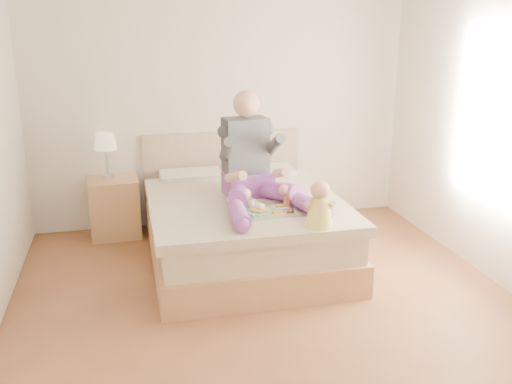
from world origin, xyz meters
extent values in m
cube|color=brown|center=(0.00, 0.00, 0.00)|extent=(4.00, 4.20, 0.01)
cube|color=silver|center=(0.00, 2.10, 1.35)|extent=(4.00, 0.02, 2.70)
cube|color=silver|center=(0.00, -2.10, 1.35)|extent=(4.00, 0.02, 2.70)
cube|color=white|center=(1.99, 0.20, 1.40)|extent=(0.02, 1.30, 1.60)
cube|color=beige|center=(1.98, 0.20, 1.40)|extent=(0.01, 1.18, 1.48)
cube|color=#A7794E|center=(0.00, 1.02, 0.14)|extent=(1.68, 2.13, 0.28)
cube|color=beige|center=(0.00, 1.02, 0.40)|extent=(1.60, 2.05, 0.24)
cube|color=beige|center=(0.00, 0.87, 0.57)|extent=(1.70, 1.80, 0.09)
cube|color=silver|center=(-0.38, 1.76, 0.59)|extent=(0.62, 0.40, 0.14)
cube|color=silver|center=(0.38, 1.76, 0.59)|extent=(0.62, 0.40, 0.14)
cube|color=gray|center=(0.00, 2.09, 0.50)|extent=(1.70, 0.08, 1.00)
cube|color=#A7794E|center=(-1.16, 1.88, 0.30)|extent=(0.51, 0.46, 0.61)
cylinder|color=#B8BBC0|center=(-1.21, 1.93, 0.63)|extent=(0.12, 0.12, 0.04)
cylinder|color=#B8BBC0|center=(-1.21, 1.93, 0.77)|extent=(0.02, 0.02, 0.26)
cone|color=#F3E7BE|center=(-1.21, 1.93, 0.99)|extent=(0.23, 0.23, 0.16)
cube|color=purple|center=(0.06, 1.05, 0.71)|extent=(0.45, 0.37, 0.20)
cube|color=#37383F|center=(0.05, 1.11, 1.05)|extent=(0.42, 0.28, 0.52)
sphere|color=#E6AC90|center=(0.05, 1.08, 1.44)|extent=(0.24, 0.24, 0.24)
cylinder|color=purple|center=(-0.09, 0.77, 0.70)|extent=(0.29, 0.59, 0.24)
cylinder|color=purple|center=(-0.17, 0.34, 0.68)|extent=(0.17, 0.51, 0.14)
sphere|color=purple|center=(-0.19, 0.10, 0.67)|extent=(0.12, 0.12, 0.12)
cylinder|color=#37383F|center=(-0.15, 0.93, 1.07)|extent=(0.10, 0.32, 0.27)
cylinder|color=#E6AC90|center=(-0.12, 0.73, 0.87)|extent=(0.15, 0.35, 0.18)
sphere|color=#E6AC90|center=(-0.07, 0.57, 0.76)|extent=(0.10, 0.10, 0.10)
cylinder|color=purple|center=(0.26, 0.80, 0.70)|extent=(0.39, 0.58, 0.24)
cylinder|color=purple|center=(0.43, 0.41, 0.68)|extent=(0.27, 0.52, 0.14)
sphere|color=purple|center=(0.50, 0.17, 0.67)|extent=(0.12, 0.12, 0.12)
cylinder|color=#37383F|center=(0.28, 0.98, 1.07)|extent=(0.16, 0.34, 0.27)
cylinder|color=#E6AC90|center=(0.30, 0.77, 0.87)|extent=(0.08, 0.34, 0.18)
sphere|color=#E6AC90|center=(0.28, 0.61, 0.76)|extent=(0.10, 0.10, 0.10)
cube|color=#B8BBC0|center=(0.13, 0.49, 0.62)|extent=(0.45, 0.36, 0.01)
cylinder|color=#41BBA8|center=(0.04, 0.50, 0.63)|extent=(0.25, 0.25, 0.01)
cylinder|color=gold|center=(0.04, 0.50, 0.64)|extent=(0.17, 0.17, 0.02)
cylinder|color=white|center=(-0.02, 0.61, 0.66)|extent=(0.07, 0.07, 0.08)
torus|color=white|center=(0.03, 0.61, 0.67)|extent=(0.02, 0.06, 0.06)
cylinder|color=#937048|center=(-0.02, 0.61, 0.70)|extent=(0.07, 0.07, 0.01)
cylinder|color=white|center=(0.23, 0.57, 0.63)|extent=(0.14, 0.14, 0.01)
cube|color=gold|center=(0.23, 0.57, 0.64)|extent=(0.08, 0.07, 0.02)
cylinder|color=white|center=(0.16, 0.40, 0.63)|extent=(0.14, 0.14, 0.01)
ellipsoid|color=red|center=(0.17, 0.39, 0.64)|extent=(0.04, 0.03, 0.01)
cylinder|color=white|center=(0.30, 0.56, 0.68)|extent=(0.06, 0.06, 0.11)
cylinder|color=orange|center=(0.30, 0.56, 0.67)|extent=(0.06, 0.06, 0.11)
cylinder|color=white|center=(0.28, 0.41, 0.64)|extent=(0.06, 0.06, 0.04)
cylinder|color=#431A09|center=(0.28, 0.41, 0.64)|extent=(0.06, 0.06, 0.03)
cone|color=#FFF550|center=(0.42, 0.10, 0.73)|extent=(0.22, 0.22, 0.24)
sphere|color=#E6AC90|center=(0.42, 0.10, 0.91)|extent=(0.15, 0.15, 0.15)
cylinder|color=#E6AC90|center=(0.40, 0.22, 0.65)|extent=(0.11, 0.18, 0.06)
sphere|color=#E6AC90|center=(0.42, 0.30, 0.65)|extent=(0.05, 0.05, 0.05)
cylinder|color=#E6AC90|center=(0.33, 0.13, 0.78)|extent=(0.09, 0.13, 0.10)
cylinder|color=#E6AC90|center=(0.48, 0.20, 0.65)|extent=(0.07, 0.17, 0.06)
sphere|color=#E6AC90|center=(0.51, 0.28, 0.65)|extent=(0.05, 0.05, 0.05)
cylinder|color=#E6AC90|center=(0.51, 0.09, 0.78)|extent=(0.04, 0.12, 0.10)
camera|label=1|loc=(-1.01, -3.86, 2.17)|focal=40.00mm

